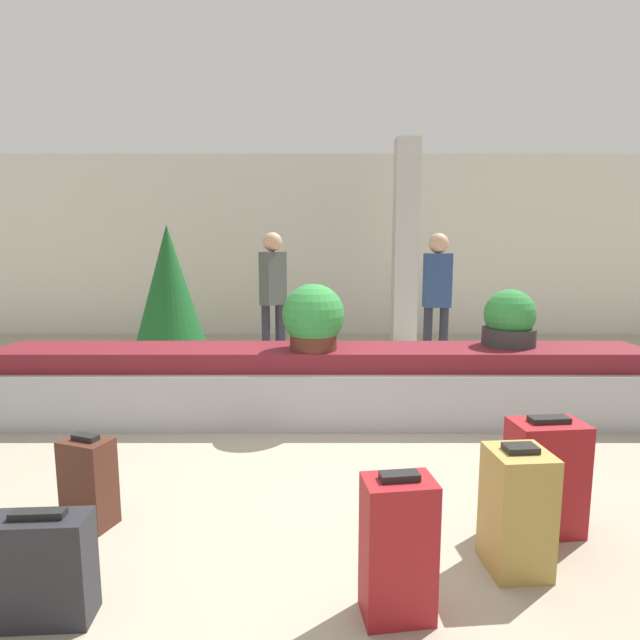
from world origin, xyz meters
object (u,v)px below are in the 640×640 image
object	(u,v)px
potted_plant_0	(508,320)
traveler_0	(270,293)
suitcase_2	(515,510)
decorated_tree	(167,289)
pillar	(404,246)
suitcase_0	(396,548)
potted_plant_1	(312,319)
suitcase_4	(41,569)
suitcase_1	(543,476)
traveler_1	(435,290)
suitcase_3	(87,483)
traveler_2	(271,287)

from	to	relation	value
potted_plant_0	traveler_0	xyz separation A→B (m)	(-2.44, 2.66, 0.01)
suitcase_2	decorated_tree	distance (m)	5.36
pillar	suitcase_0	size ratio (longest dim) A/B	4.97
suitcase_2	potted_plant_1	world-z (taller)	potted_plant_1
potted_plant_0	decorated_tree	bearing A→B (deg)	150.48
suitcase_2	decorated_tree	xyz separation A→B (m)	(-2.97, 4.40, 0.72)
suitcase_4	potted_plant_0	bearing A→B (deg)	38.74
suitcase_1	potted_plant_0	xyz separation A→B (m)	(0.50, 1.94, 0.58)
suitcase_2	traveler_1	distance (m)	3.99
traveler_0	decorated_tree	xyz separation A→B (m)	(-1.32, -0.53, 0.11)
traveler_0	traveler_1	bearing A→B (deg)	-15.19
traveler_1	decorated_tree	xyz separation A→B (m)	(-3.47, 0.51, -0.02)
suitcase_4	decorated_tree	xyz separation A→B (m)	(-0.87, 4.75, 0.79)
suitcase_3	potted_plant_0	xyz separation A→B (m)	(3.04, 1.88, 0.65)
traveler_0	decorated_tree	world-z (taller)	decorated_tree
suitcase_1	suitcase_4	bearing A→B (deg)	-169.91
potted_plant_0	traveler_2	distance (m)	2.98
suitcase_0	traveler_0	xyz separation A→B (m)	(-1.02, 5.25, 0.61)
suitcase_4	decorated_tree	bearing A→B (deg)	96.93
traveler_2	pillar	bearing A→B (deg)	-12.09
suitcase_0	suitcase_3	xyz separation A→B (m)	(-1.63, 0.71, -0.06)
potted_plant_0	traveler_1	size ratio (longest dim) A/B	0.30
pillar	potted_plant_0	distance (m)	3.39
suitcase_1	potted_plant_0	size ratio (longest dim) A/B	1.26
suitcase_0	suitcase_2	bearing A→B (deg)	19.24
suitcase_4	potted_plant_0	distance (m)	3.96
suitcase_0	suitcase_4	size ratio (longest dim) A/B	1.30
suitcase_3	potted_plant_0	world-z (taller)	potted_plant_0
suitcase_0	suitcase_1	xyz separation A→B (m)	(0.91, 0.65, 0.01)
pillar	potted_plant_0	world-z (taller)	pillar
traveler_1	suitcase_1	bearing A→B (deg)	83.09
pillar	suitcase_4	xyz separation A→B (m)	(-2.48, -5.91, -1.36)
potted_plant_0	traveler_2	size ratio (longest dim) A/B	0.30
traveler_0	decorated_tree	size ratio (longest dim) A/B	0.83
decorated_tree	suitcase_2	bearing A→B (deg)	-55.95
suitcase_1	traveler_2	distance (m)	4.26
decorated_tree	suitcase_0	bearing A→B (deg)	-63.54
pillar	traveler_0	distance (m)	2.23
pillar	traveler_2	size ratio (longest dim) A/B	1.82
suitcase_1	potted_plant_0	world-z (taller)	potted_plant_0
suitcase_3	suitcase_0	bearing A→B (deg)	-3.62
suitcase_4	potted_plant_1	size ratio (longest dim) A/B	0.85
potted_plant_1	traveler_2	world-z (taller)	traveler_2
suitcase_3	suitcase_4	size ratio (longest dim) A/B	1.08
suitcase_0	decorated_tree	distance (m)	5.32
suitcase_1	traveler_1	size ratio (longest dim) A/B	0.38
traveler_0	decorated_tree	distance (m)	1.43
traveler_1	decorated_tree	world-z (taller)	decorated_tree
suitcase_1	suitcase_4	world-z (taller)	suitcase_1
pillar	traveler_2	xyz separation A→B (m)	(-1.92, -1.46, -0.54)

